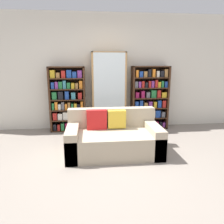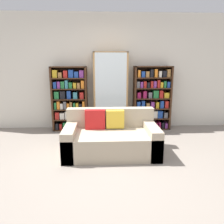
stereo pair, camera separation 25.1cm
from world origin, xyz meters
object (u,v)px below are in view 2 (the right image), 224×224
at_px(bookshelf_left, 70,100).
at_px(wine_bottle, 134,128).
at_px(bookshelf_right, 152,99).
at_px(couch, 111,138).
at_px(display_cabinet, 111,92).

bearing_deg(bookshelf_left, wine_bottle, -17.95).
bearing_deg(bookshelf_right, couch, -126.33).
xyz_separation_m(couch, wine_bottle, (0.55, 0.95, -0.11)).
relative_size(bookshelf_left, wine_bottle, 3.92).
relative_size(bookshelf_left, bookshelf_right, 1.00).
xyz_separation_m(bookshelf_left, bookshelf_right, (1.95, 0.00, 0.01)).
xyz_separation_m(couch, display_cabinet, (0.05, 1.41, 0.65)).
distance_m(couch, bookshelf_left, 1.75).
height_order(couch, wine_bottle, couch).
distance_m(bookshelf_right, wine_bottle, 0.90).
relative_size(couch, wine_bottle, 4.24).
height_order(couch, bookshelf_left, bookshelf_left).
height_order(bookshelf_left, display_cabinet, display_cabinet).
relative_size(display_cabinet, wine_bottle, 4.76).
bearing_deg(wine_bottle, display_cabinet, 137.59).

